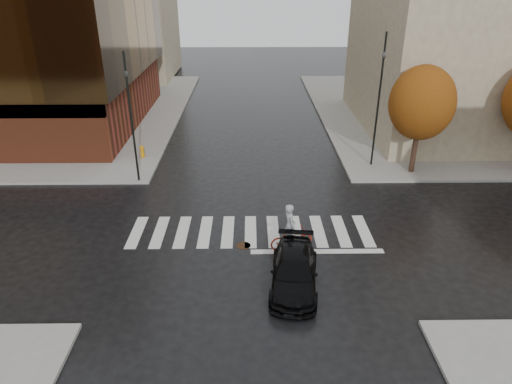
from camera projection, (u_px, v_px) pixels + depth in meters
ground at (251, 237)px, 21.64m from camera, size 120.00×120.00×0.00m
sidewalk_nw at (13, 113)px, 40.26m from camera, size 30.00×30.00×0.15m
sidewalk_ne at (485, 111)px, 40.74m from camera, size 30.00×30.00×0.15m
crosswalk at (251, 231)px, 22.09m from camera, size 12.00×3.00×0.01m
building_ne_tan at (483, 5)px, 33.13m from camera, size 16.00×16.00×18.00m
tree_ne_a at (422, 103)px, 26.47m from camera, size 3.80×3.80×6.50m
sedan at (294, 271)px, 18.06m from camera, size 2.32×4.66×1.30m
cyclist at (291, 234)px, 20.43m from camera, size 2.07×1.16×2.23m
traffic_light_nw at (130, 110)px, 25.31m from camera, size 0.20×0.17×7.44m
traffic_light_ne at (380, 91)px, 27.29m from camera, size 0.19×0.23×8.13m
fire_hydrant at (142, 151)px, 30.29m from camera, size 0.29×0.29×0.83m
manhole at (243, 246)px, 20.94m from camera, size 0.85×0.85×0.01m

